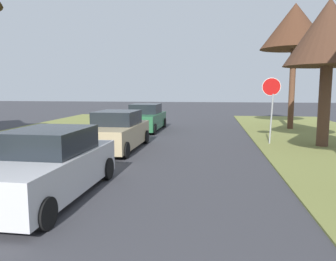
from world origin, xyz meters
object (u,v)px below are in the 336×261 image
at_px(stop_sign_far, 271,96).
at_px(parked_sedan_silver, 47,166).
at_px(parked_sedan_green, 145,118).
at_px(street_tree_right_mid_b, 329,34).
at_px(parked_sedan_tan, 116,132).
at_px(street_tree_right_far, 295,27).

height_order(stop_sign_far, parked_sedan_silver, stop_sign_far).
relative_size(stop_sign_far, parked_sedan_green, 0.66).
xyz_separation_m(street_tree_right_mid_b, parked_sedan_tan, (-8.61, -1.64, -4.00)).
height_order(street_tree_right_mid_b, parked_sedan_tan, street_tree_right_mid_b).
distance_m(parked_sedan_tan, parked_sedan_green, 6.16).
height_order(stop_sign_far, street_tree_right_mid_b, street_tree_right_mid_b).
distance_m(stop_sign_far, street_tree_right_far, 7.33).
xyz_separation_m(stop_sign_far, street_tree_right_mid_b, (2.13, -0.34, 2.56)).
height_order(street_tree_right_far, parked_sedan_silver, street_tree_right_far).
relative_size(street_tree_right_mid_b, street_tree_right_far, 0.82).
relative_size(street_tree_right_mid_b, parked_sedan_tan, 1.38).
xyz_separation_m(parked_sedan_silver, parked_sedan_tan, (-0.13, 6.01, 0.00)).
distance_m(street_tree_right_far, parked_sedan_tan, 12.83).
xyz_separation_m(stop_sign_far, parked_sedan_tan, (-6.48, -1.98, -1.44)).
relative_size(stop_sign_far, street_tree_right_far, 0.39).
distance_m(parked_sedan_silver, parked_sedan_tan, 6.01).
xyz_separation_m(stop_sign_far, street_tree_right_far, (2.20, 5.79, 3.93)).
bearing_deg(street_tree_right_mid_b, street_tree_right_far, 89.37).
height_order(street_tree_right_far, parked_sedan_tan, street_tree_right_far).
bearing_deg(parked_sedan_tan, parked_sedan_silver, -88.75).
xyz_separation_m(street_tree_right_mid_b, street_tree_right_far, (0.07, 6.12, 1.37)).
bearing_deg(street_tree_right_mid_b, stop_sign_far, 171.01).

